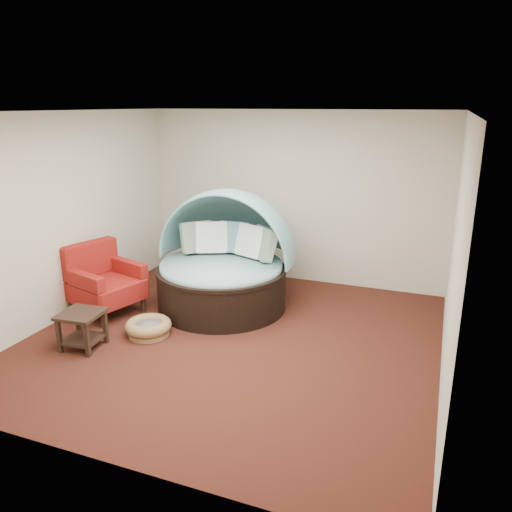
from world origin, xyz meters
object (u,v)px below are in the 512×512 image
(pet_basket, at_px, (148,327))
(side_table, at_px, (82,325))
(canopy_daybed, at_px, (224,253))
(red_armchair, at_px, (104,282))

(pet_basket, relative_size, side_table, 1.23)
(canopy_daybed, height_order, side_table, canopy_daybed)
(canopy_daybed, height_order, red_armchair, canopy_daybed)
(red_armchair, distance_m, side_table, 1.11)
(red_armchair, xyz_separation_m, side_table, (0.43, -1.01, -0.16))
(red_armchair, bearing_deg, side_table, -50.60)
(side_table, bearing_deg, pet_basket, 46.46)
(canopy_daybed, xyz_separation_m, red_armchair, (-1.49, -0.87, -0.34))
(pet_basket, bearing_deg, side_table, -133.54)
(pet_basket, distance_m, red_armchair, 1.13)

